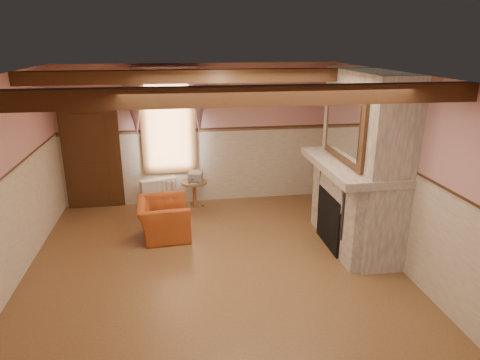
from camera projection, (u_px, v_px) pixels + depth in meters
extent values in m
cube|color=brown|center=(215.00, 273.00, 6.23)|extent=(5.50, 6.00, 0.01)
cube|color=silver|center=(211.00, 76.00, 5.34)|extent=(5.50, 6.00, 0.01)
cube|color=tan|center=(199.00, 135.00, 8.60)|extent=(5.50, 0.02, 2.80)
cube|color=tan|center=(253.00, 318.00, 2.97)|extent=(5.50, 0.02, 2.80)
cube|color=tan|center=(402.00, 173.00, 6.19)|extent=(0.02, 6.00, 2.80)
cube|color=black|center=(333.00, 220.00, 6.94)|extent=(0.20, 0.95, 0.90)
imported|color=#994219|center=(164.00, 219.00, 7.31)|extent=(0.91, 1.02, 0.63)
cylinder|color=brown|center=(195.00, 194.00, 8.56)|extent=(0.61, 0.61, 0.55)
cube|color=#B7AD8C|center=(196.00, 177.00, 8.42)|extent=(0.31, 0.36, 0.20)
cube|color=silver|center=(159.00, 193.00, 8.54)|extent=(0.72, 0.38, 0.60)
imported|color=brown|center=(352.00, 158.00, 6.69)|extent=(0.34, 0.34, 0.08)
cube|color=black|center=(334.00, 143.00, 7.39)|extent=(0.14, 0.24, 0.20)
cylinder|color=gold|center=(343.00, 146.00, 7.03)|extent=(0.11, 0.11, 0.28)
cylinder|color=#A3141A|center=(376.00, 172.00, 5.89)|extent=(0.06, 0.06, 0.16)
cylinder|color=gold|center=(369.00, 168.00, 6.11)|extent=(0.06, 0.06, 0.12)
cube|color=gray|center=(363.00, 162.00, 6.70)|extent=(0.85, 2.00, 2.80)
cube|color=gray|center=(352.00, 165.00, 6.69)|extent=(1.05, 2.05, 0.12)
cube|color=silver|center=(344.00, 127.00, 6.47)|extent=(0.06, 1.44, 1.04)
cube|color=black|center=(92.00, 157.00, 8.35)|extent=(1.10, 0.10, 2.10)
cube|color=white|center=(168.00, 124.00, 8.40)|extent=(1.06, 0.08, 2.02)
cube|color=gray|center=(166.00, 93.00, 8.13)|extent=(1.30, 0.14, 1.40)
cube|color=black|center=(222.00, 96.00, 4.25)|extent=(5.50, 0.18, 0.20)
cube|color=black|center=(204.00, 76.00, 6.50)|extent=(5.50, 0.18, 0.20)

